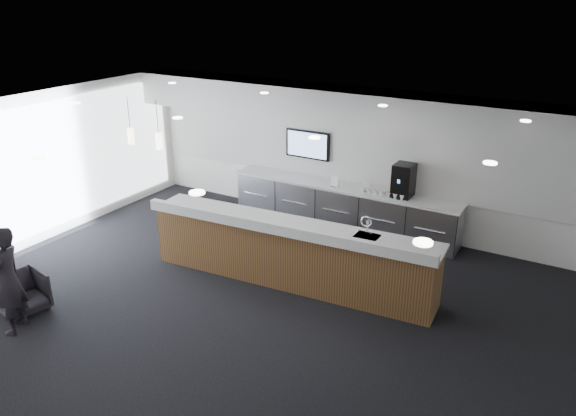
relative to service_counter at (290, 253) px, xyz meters
The scene contains 25 objects.
ground 1.18m from the service_counter, 103.25° to the right, with size 10.00×10.00×0.00m, color black.
ceiling 2.63m from the service_counter, 103.25° to the right, with size 10.00×8.00×0.02m, color black.
back_wall 3.15m from the service_counter, 94.49° to the left, with size 10.00×0.02×3.00m, color white.
left_wall 5.41m from the service_counter, 169.18° to the right, with size 0.02×8.00×3.00m, color white.
soffit_bulkhead 3.30m from the service_counter, 95.28° to the left, with size 10.00×0.90×0.70m, color silver.
alcove_panel 3.15m from the service_counter, 94.54° to the left, with size 9.80×0.06×1.40m, color silver.
window_blinds_wall 5.37m from the service_counter, 169.10° to the right, with size 0.04×7.36×2.55m, color silver.
back_credenza 2.65m from the service_counter, 95.10° to the left, with size 5.06×0.66×0.95m.
wall_tv 3.34m from the service_counter, 113.04° to the left, with size 1.05×0.08×0.62m.
pendant_left 3.13m from the service_counter, behind, with size 0.12×0.12×0.30m, color beige.
pendant_right 3.74m from the service_counter, behind, with size 0.12×0.12×0.30m, color beige.
ceiling_can_lights 2.61m from the service_counter, 103.25° to the right, with size 7.00×5.00×0.02m, color white, non-canonical shape.
service_counter is the anchor object (origin of this frame).
coffee_machine 2.97m from the service_counter, 68.69° to the left, with size 0.39×0.51×0.67m.
info_sign_left 2.58m from the service_counter, 98.39° to the left, with size 0.18×0.02×0.24m, color white.
info_sign_right 2.62m from the service_counter, 83.17° to the left, with size 0.16×0.02×0.21m, color white.
armchair 4.39m from the service_counter, 137.16° to the right, with size 0.69×0.71×0.64m, color black.
lounge_guest 4.42m from the service_counter, 130.21° to the right, with size 0.61×0.40×1.68m, color black.
cup_0 2.77m from the service_counter, 66.15° to the left, with size 0.11×0.11×0.10m, color white.
cup_1 2.72m from the service_counter, 68.88° to the left, with size 0.11×0.11×0.10m, color white.
cup_2 2.68m from the service_counter, 71.72° to the left, with size 0.11×0.11×0.10m, color white.
cup_3 2.64m from the service_counter, 74.65° to the left, with size 0.11×0.11×0.10m, color white.
cup_4 2.60m from the service_counter, 77.66° to the left, with size 0.11×0.11×0.10m, color white.
cup_5 2.58m from the service_counter, 80.75° to the left, with size 0.11×0.11×0.10m, color white.
cup_6 2.56m from the service_counter, 83.89° to the left, with size 0.11×0.11×0.10m, color white.
Camera 1 is at (4.62, -6.56, 4.89)m, focal length 35.00 mm.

